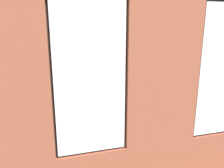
{
  "coord_description": "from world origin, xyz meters",
  "views": [
    {
      "loc": [
        1.52,
        5.59,
        2.32
      ],
      "look_at": [
        0.01,
        0.4,
        0.97
      ],
      "focal_mm": 35.0,
      "sensor_mm": 36.0,
      "label": 1
    }
  ],
  "objects_px": {
    "couch_left": "(196,102)",
    "tv_flatscreen": "(3,87)",
    "remote_gray": "(99,97)",
    "papasan_chair": "(63,86)",
    "couch_by_window": "(117,145)",
    "potted_plant_corner_near_left": "(154,71)",
    "media_console": "(5,108)",
    "remote_silver": "(106,97)",
    "candle_jar": "(92,98)",
    "cup_ceramic": "(111,97)",
    "potted_plant_near_tv": "(22,106)",
    "potted_plant_mid_room_small": "(117,91)",
    "coffee_table": "(106,99)"
  },
  "relations": [
    {
      "from": "coffee_table",
      "to": "potted_plant_corner_near_left",
      "type": "bearing_deg",
      "value": -140.18
    },
    {
      "from": "couch_by_window",
      "to": "tv_flatscreen",
      "type": "height_order",
      "value": "tv_flatscreen"
    },
    {
      "from": "potted_plant_corner_near_left",
      "to": "couch_left",
      "type": "bearing_deg",
      "value": 87.06
    },
    {
      "from": "candle_jar",
      "to": "remote_silver",
      "type": "xyz_separation_m",
      "value": [
        -0.43,
        -0.11,
        -0.05
      ]
    },
    {
      "from": "potted_plant_corner_near_left",
      "to": "potted_plant_mid_room_small",
      "type": "relative_size",
      "value": 1.86
    },
    {
      "from": "papasan_chair",
      "to": "couch_by_window",
      "type": "bearing_deg",
      "value": 99.15
    },
    {
      "from": "couch_left",
      "to": "coffee_table",
      "type": "relative_size",
      "value": 1.3
    },
    {
      "from": "media_console",
      "to": "tv_flatscreen",
      "type": "distance_m",
      "value": 0.6
    },
    {
      "from": "couch_left",
      "to": "tv_flatscreen",
      "type": "distance_m",
      "value": 5.31
    },
    {
      "from": "media_console",
      "to": "couch_left",
      "type": "bearing_deg",
      "value": 166.77
    },
    {
      "from": "papasan_chair",
      "to": "potted_plant_near_tv",
      "type": "distance_m",
      "value": 2.45
    },
    {
      "from": "couch_left",
      "to": "candle_jar",
      "type": "height_order",
      "value": "couch_left"
    },
    {
      "from": "couch_by_window",
      "to": "potted_plant_near_tv",
      "type": "xyz_separation_m",
      "value": [
        1.73,
        -1.87,
        0.25
      ]
    },
    {
      "from": "coffee_table",
      "to": "candle_jar",
      "type": "distance_m",
      "value": 0.46
    },
    {
      "from": "candle_jar",
      "to": "papasan_chair",
      "type": "bearing_deg",
      "value": -70.19
    },
    {
      "from": "remote_gray",
      "to": "potted_plant_corner_near_left",
      "type": "height_order",
      "value": "potted_plant_corner_near_left"
    },
    {
      "from": "papasan_chair",
      "to": "potted_plant_near_tv",
      "type": "relative_size",
      "value": 1.15
    },
    {
      "from": "potted_plant_corner_near_left",
      "to": "remote_silver",
      "type": "bearing_deg",
      "value": 39.82
    },
    {
      "from": "couch_left",
      "to": "potted_plant_near_tv",
      "type": "bearing_deg",
      "value": -98.01
    },
    {
      "from": "couch_left",
      "to": "remote_silver",
      "type": "height_order",
      "value": "couch_left"
    },
    {
      "from": "remote_silver",
      "to": "media_console",
      "type": "height_order",
      "value": "media_console"
    },
    {
      "from": "potted_plant_mid_room_small",
      "to": "remote_silver",
      "type": "bearing_deg",
      "value": 54.93
    },
    {
      "from": "cup_ceramic",
      "to": "potted_plant_near_tv",
      "type": "xyz_separation_m",
      "value": [
        2.26,
        0.4,
        0.09
      ]
    },
    {
      "from": "papasan_chair",
      "to": "cup_ceramic",
      "type": "bearing_deg",
      "value": 123.4
    },
    {
      "from": "couch_by_window",
      "to": "potted_plant_corner_near_left",
      "type": "height_order",
      "value": "potted_plant_corner_near_left"
    },
    {
      "from": "couch_by_window",
      "to": "cup_ceramic",
      "type": "distance_m",
      "value": 2.34
    },
    {
      "from": "potted_plant_corner_near_left",
      "to": "tv_flatscreen",
      "type": "bearing_deg",
      "value": 17.97
    },
    {
      "from": "potted_plant_corner_near_left",
      "to": "coffee_table",
      "type": "bearing_deg",
      "value": 39.82
    },
    {
      "from": "candle_jar",
      "to": "potted_plant_near_tv",
      "type": "height_order",
      "value": "potted_plant_near_tv"
    },
    {
      "from": "coffee_table",
      "to": "potted_plant_near_tv",
      "type": "bearing_deg",
      "value": 13.28
    },
    {
      "from": "potted_plant_near_tv",
      "to": "potted_plant_corner_near_left",
      "type": "bearing_deg",
      "value": -150.65
    },
    {
      "from": "couch_by_window",
      "to": "papasan_chair",
      "type": "bearing_deg",
      "value": -80.85
    },
    {
      "from": "tv_flatscreen",
      "to": "potted_plant_mid_room_small",
      "type": "distance_m",
      "value": 3.37
    },
    {
      "from": "potted_plant_near_tv",
      "to": "candle_jar",
      "type": "bearing_deg",
      "value": -167.03
    },
    {
      "from": "remote_gray",
      "to": "papasan_chair",
      "type": "height_order",
      "value": "papasan_chair"
    },
    {
      "from": "couch_left",
      "to": "media_console",
      "type": "bearing_deg",
      "value": -107.97
    },
    {
      "from": "cup_ceramic",
      "to": "potted_plant_corner_near_left",
      "type": "relative_size",
      "value": 0.1
    },
    {
      "from": "cup_ceramic",
      "to": "media_console",
      "type": "distance_m",
      "value": 2.87
    },
    {
      "from": "candle_jar",
      "to": "tv_flatscreen",
      "type": "relative_size",
      "value": 0.13
    },
    {
      "from": "tv_flatscreen",
      "to": "remote_gray",
      "type": "bearing_deg",
      "value": 172.14
    },
    {
      "from": "candle_jar",
      "to": "media_console",
      "type": "distance_m",
      "value": 2.35
    },
    {
      "from": "cup_ceramic",
      "to": "coffee_table",
      "type": "bearing_deg",
      "value": -45.96
    },
    {
      "from": "couch_by_window",
      "to": "tv_flatscreen",
      "type": "distance_m",
      "value": 3.67
    },
    {
      "from": "media_console",
      "to": "papasan_chair",
      "type": "bearing_deg",
      "value": -142.62
    },
    {
      "from": "candle_jar",
      "to": "media_console",
      "type": "relative_size",
      "value": 0.12
    },
    {
      "from": "potted_plant_corner_near_left",
      "to": "cup_ceramic",
      "type": "bearing_deg",
      "value": 42.44
    },
    {
      "from": "couch_left",
      "to": "potted_plant_near_tv",
      "type": "distance_m",
      "value": 4.6
    },
    {
      "from": "remote_silver",
      "to": "tv_flatscreen",
      "type": "relative_size",
      "value": 0.18
    },
    {
      "from": "couch_left",
      "to": "tv_flatscreen",
      "type": "height_order",
      "value": "tv_flatscreen"
    },
    {
      "from": "remote_silver",
      "to": "potted_plant_corner_near_left",
      "type": "bearing_deg",
      "value": -120.07
    }
  ]
}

